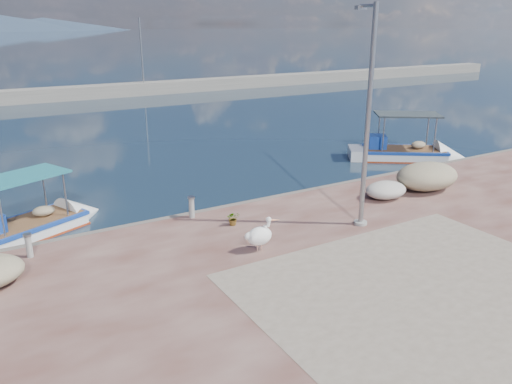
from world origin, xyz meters
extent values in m
plane|color=#162635|center=(0.00, 0.00, 0.00)|extent=(1400.00, 1400.00, 0.00)
cube|color=#4F2822|center=(0.00, -6.00, 0.25)|extent=(44.00, 22.00, 0.50)
cube|color=gray|center=(1.00, -3.00, 0.50)|extent=(9.00, 7.00, 0.01)
cube|color=gray|center=(0.00, 40.00, 0.60)|extent=(120.00, 2.20, 1.20)
cylinder|color=gray|center=(8.00, 40.00, 4.00)|extent=(0.16, 0.16, 7.00)
cone|color=#28384C|center=(90.00, 650.00, 7.00)|extent=(200.00, 200.00, 14.00)
cube|color=white|center=(-7.10, 7.11, 0.07)|extent=(5.40, 3.62, 0.84)
cube|color=navy|center=(-7.10, 7.11, 0.44)|extent=(4.10, 3.09, 0.12)
cube|color=#942F12|center=(-7.10, 7.11, 0.02)|extent=(4.09, 3.07, 0.11)
cube|color=#1B626E|center=(-7.10, 7.11, 2.09)|extent=(3.24, 2.61, 0.07)
cube|color=white|center=(11.61, 7.88, 0.08)|extent=(5.98, 4.97, 0.97)
cube|color=navy|center=(11.61, 7.88, 0.51)|extent=(4.65, 4.07, 0.14)
cube|color=#942F12|center=(11.61, 7.88, 0.02)|extent=(4.64, 4.06, 0.12)
cube|color=navy|center=(10.39, 8.72, 0.92)|extent=(1.28, 1.28, 0.72)
cube|color=#272F33|center=(11.61, 7.88, 2.40)|extent=(3.73, 3.37, 0.08)
cylinder|color=tan|center=(-1.54, 1.11, 0.63)|extent=(0.03, 0.03, 0.26)
cylinder|color=tan|center=(-1.41, 1.08, 0.63)|extent=(0.03, 0.03, 0.26)
ellipsoid|color=white|center=(-1.47, 1.10, 0.97)|extent=(0.88, 0.65, 0.56)
cylinder|color=white|center=(-1.24, 1.04, 1.25)|extent=(0.20, 0.14, 0.48)
sphere|color=white|center=(-1.20, 1.04, 1.46)|extent=(0.16, 0.16, 0.16)
cone|color=#ED8D5C|center=(-1.02, 0.99, 1.42)|extent=(0.39, 0.17, 0.12)
cylinder|color=gray|center=(2.52, 1.16, 4.00)|extent=(0.16, 0.16, 7.00)
cylinder|color=gray|center=(2.52, 1.16, 0.55)|extent=(0.44, 0.44, 0.10)
cube|color=gray|center=(2.52, 1.81, 7.35)|extent=(0.35, 0.18, 0.12)
cylinder|color=gray|center=(-2.11, 4.60, 0.87)|extent=(0.19, 0.19, 0.73)
cylinder|color=gray|center=(-2.11, 4.60, 1.23)|extent=(0.25, 0.25, 0.06)
cylinder|color=gray|center=(-7.39, 4.09, 0.85)|extent=(0.18, 0.18, 0.69)
cylinder|color=gray|center=(-7.39, 4.09, 1.19)|extent=(0.24, 0.24, 0.06)
imported|color=#33722D|center=(-1.20, 3.26, 0.74)|extent=(0.54, 0.50, 0.48)
ellipsoid|color=beige|center=(5.15, 2.69, 0.82)|extent=(1.70, 1.28, 0.64)
ellipsoid|color=tan|center=(7.35, 2.66, 1.05)|extent=(2.78, 1.98, 1.09)
camera|label=1|loc=(-8.39, -10.44, 6.88)|focal=35.00mm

